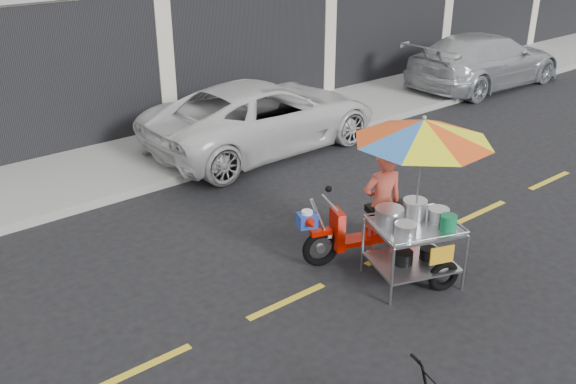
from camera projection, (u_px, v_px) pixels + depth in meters
ground at (396, 251)px, 9.15m from camera, size 90.00×90.00×0.00m
sidewalk at (195, 142)px, 13.02m from camera, size 45.00×3.00×0.15m
centerline at (396, 251)px, 9.15m from camera, size 42.00×0.10×0.01m
white_pickup at (264, 115)px, 12.66m from camera, size 4.92×2.34×1.35m
silver_pickup at (485, 60)px, 16.83m from camera, size 4.85×2.02×1.40m
food_vendor_rig at (405, 174)px, 8.13m from camera, size 2.20×2.27×2.25m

